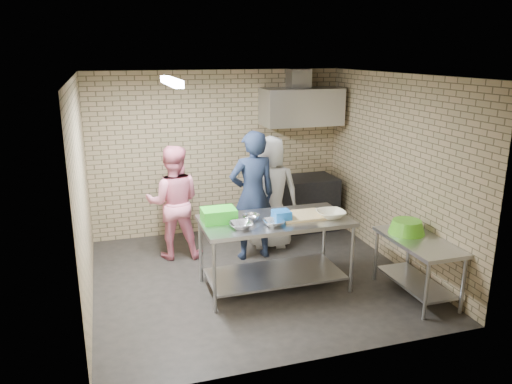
% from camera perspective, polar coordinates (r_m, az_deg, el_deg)
% --- Properties ---
extents(floor, '(4.20, 4.20, 0.00)m').
position_cam_1_polar(floor, '(6.91, -0.30, -9.72)').
color(floor, black).
rests_on(floor, ground).
extents(ceiling, '(4.20, 4.20, 0.00)m').
position_cam_1_polar(ceiling, '(6.24, -0.34, 13.26)').
color(ceiling, black).
rests_on(ceiling, ground).
extents(back_wall, '(4.20, 0.06, 2.70)m').
position_cam_1_polar(back_wall, '(8.33, -4.35, 4.50)').
color(back_wall, '#98865F').
rests_on(back_wall, ground).
extents(front_wall, '(4.20, 0.06, 2.70)m').
position_cam_1_polar(front_wall, '(4.65, 6.90, -4.79)').
color(front_wall, '#98865F').
rests_on(front_wall, ground).
extents(left_wall, '(0.06, 4.00, 2.70)m').
position_cam_1_polar(left_wall, '(6.19, -19.26, -0.35)').
color(left_wall, '#98865F').
rests_on(left_wall, ground).
extents(right_wall, '(0.06, 4.00, 2.70)m').
position_cam_1_polar(right_wall, '(7.32, 15.63, 2.37)').
color(right_wall, '#98865F').
rests_on(right_wall, ground).
extents(prep_table, '(1.88, 0.94, 0.94)m').
position_cam_1_polar(prep_table, '(6.46, 2.15, -7.04)').
color(prep_table, '#ABADB2').
rests_on(prep_table, floor).
extents(side_counter, '(0.60, 1.20, 0.75)m').
position_cam_1_polar(side_counter, '(6.60, 17.93, -8.25)').
color(side_counter, silver).
rests_on(side_counter, floor).
extents(stove, '(1.20, 0.70, 0.90)m').
position_cam_1_polar(stove, '(8.62, 5.08, -1.29)').
color(stove, black).
rests_on(stove, floor).
extents(range_hood, '(1.30, 0.60, 0.60)m').
position_cam_1_polar(range_hood, '(8.34, 5.23, 9.71)').
color(range_hood, silver).
rests_on(range_hood, back_wall).
extents(hood_duct, '(0.35, 0.30, 0.30)m').
position_cam_1_polar(hood_duct, '(8.44, 4.91, 12.85)').
color(hood_duct, '#A5A8AD').
rests_on(hood_duct, back_wall).
extents(wall_shelf, '(0.80, 0.20, 0.04)m').
position_cam_1_polar(wall_shelf, '(8.65, 6.58, 8.69)').
color(wall_shelf, '#3F2B19').
rests_on(wall_shelf, back_wall).
extents(fluorescent_fixture, '(0.10, 1.25, 0.08)m').
position_cam_1_polar(fluorescent_fixture, '(6.03, -9.69, 12.38)').
color(fluorescent_fixture, white).
rests_on(fluorescent_fixture, ceiling).
extents(green_crate, '(0.42, 0.31, 0.17)m').
position_cam_1_polar(green_crate, '(6.19, -4.30, -2.65)').
color(green_crate, green).
rests_on(green_crate, prep_table).
extents(blue_tub, '(0.21, 0.21, 0.14)m').
position_cam_1_polar(blue_tub, '(6.20, 2.94, -2.75)').
color(blue_tub, blue).
rests_on(blue_tub, prep_table).
extents(cutting_board, '(0.57, 0.44, 0.03)m').
position_cam_1_polar(cutting_board, '(6.39, 5.22, -2.72)').
color(cutting_board, '#D3B87A').
rests_on(cutting_board, prep_table).
extents(mixing_bowl_a, '(0.31, 0.31, 0.07)m').
position_cam_1_polar(mixing_bowl_a, '(5.96, -1.71, -3.84)').
color(mixing_bowl_a, '#B0B1B7').
rests_on(mixing_bowl_a, prep_table).
extents(mixing_bowl_b, '(0.23, 0.23, 0.07)m').
position_cam_1_polar(mixing_bowl_b, '(6.24, -0.56, -2.93)').
color(mixing_bowl_b, '#AAADB1').
rests_on(mixing_bowl_b, prep_table).
extents(mixing_bowl_c, '(0.28, 0.28, 0.07)m').
position_cam_1_polar(mixing_bowl_c, '(6.06, 1.99, -3.55)').
color(mixing_bowl_c, silver).
rests_on(mixing_bowl_c, prep_table).
extents(ceramic_bowl, '(0.38, 0.38, 0.09)m').
position_cam_1_polar(ceramic_bowl, '(6.41, 8.57, -2.51)').
color(ceramic_bowl, beige).
rests_on(ceramic_bowl, prep_table).
extents(green_basin, '(0.46, 0.46, 0.17)m').
position_cam_1_polar(green_basin, '(6.61, 16.89, -3.82)').
color(green_basin, '#59C626').
rests_on(green_basin, side_counter).
extents(bottle_red, '(0.07, 0.07, 0.18)m').
position_cam_1_polar(bottle_red, '(8.54, 5.04, 9.38)').
color(bottle_red, '#B22619').
rests_on(bottle_red, wall_shelf).
extents(man_navy, '(0.72, 0.50, 1.91)m').
position_cam_1_polar(man_navy, '(7.23, -0.41, -0.43)').
color(man_navy, '#151B35').
rests_on(man_navy, floor).
extents(woman_pink, '(0.93, 0.78, 1.69)m').
position_cam_1_polar(woman_pink, '(7.39, -9.43, -1.18)').
color(woman_pink, pink).
rests_on(woman_pink, floor).
extents(woman_white, '(0.96, 0.73, 1.76)m').
position_cam_1_polar(woman_white, '(7.66, 1.68, -0.08)').
color(woman_white, silver).
rests_on(woman_white, floor).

